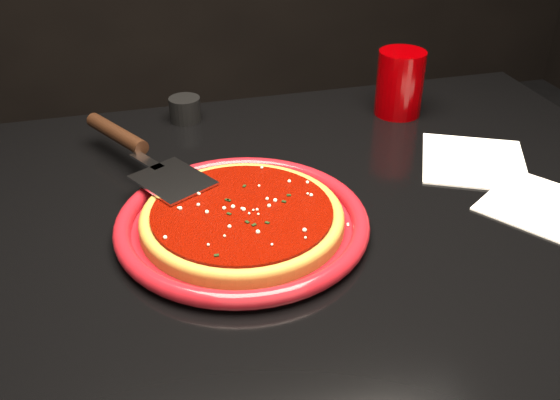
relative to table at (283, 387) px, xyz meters
The scene contains 12 objects.
table is the anchor object (origin of this frame).
plate 0.40m from the table, 148.39° to the right, with size 0.34×0.34×0.03m, color maroon.
pizza_crust 0.40m from the table, 148.39° to the right, with size 0.27×0.27×0.01m, color olive.
pizza_crust_rim 0.41m from the table, 148.39° to the right, with size 0.27×0.27×0.02m, color olive.
pizza_sauce 0.41m from the table, 148.39° to the right, with size 0.24×0.24×0.01m, color #710800.
parmesan_dusting 0.42m from the table, 148.39° to the right, with size 0.23×0.23×0.01m, color beige, non-canonical shape.
basil_flecks 0.42m from the table, 148.39° to the right, with size 0.21×0.21×0.00m, color black, non-canonical shape.
pizza_server 0.48m from the table, 143.24° to the left, with size 0.10×0.36×0.03m, color silver, non-canonical shape.
cup 0.58m from the table, 41.78° to the left, with size 0.08×0.08×0.12m, color #830001.
napkin_a 0.53m from the table, 15.16° to the right, with size 0.15×0.15×0.00m, color white.
napkin_b 0.50m from the table, ahead, with size 0.16×0.17×0.00m, color white.
ramekin 0.52m from the table, 106.31° to the left, with size 0.06×0.06×0.04m, color black.
Camera 1 is at (-0.20, -0.72, 1.23)m, focal length 40.00 mm.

